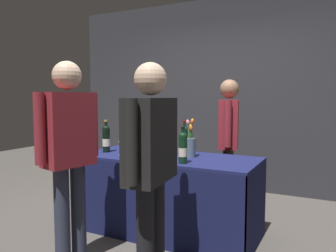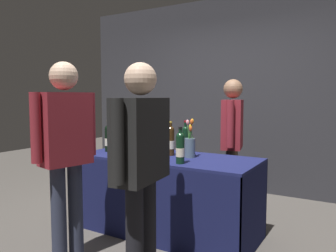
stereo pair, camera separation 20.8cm
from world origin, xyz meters
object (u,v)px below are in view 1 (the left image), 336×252
object	(u,v)px
flower_vase	(190,144)
featured_wine_bottle	(143,141)
tasting_table	(168,179)
vendor_presenter	(229,135)
display_bottle_0	(184,139)
taster_foreground_right	(69,146)
wine_glass_near_vendor	(122,145)

from	to	relation	value
flower_vase	featured_wine_bottle	bearing A→B (deg)	-156.52
tasting_table	vendor_presenter	xyz separation A→B (m)	(0.38, 0.79, 0.38)
flower_vase	vendor_presenter	bearing A→B (deg)	77.97
flower_vase	vendor_presenter	world-z (taller)	vendor_presenter
display_bottle_0	vendor_presenter	world-z (taller)	vendor_presenter
tasting_table	taster_foreground_right	world-z (taller)	taster_foreground_right
tasting_table	flower_vase	size ratio (longest dim) A/B	4.70
tasting_table	taster_foreground_right	bearing A→B (deg)	-112.34
featured_wine_bottle	taster_foreground_right	distance (m)	0.84
display_bottle_0	flower_vase	xyz separation A→B (m)	(0.14, -0.18, -0.02)
vendor_presenter	tasting_table	bearing A→B (deg)	-39.32
featured_wine_bottle	display_bottle_0	size ratio (longest dim) A/B	1.03
wine_glass_near_vendor	display_bottle_0	bearing A→B (deg)	36.48
flower_vase	taster_foreground_right	world-z (taller)	taster_foreground_right
display_bottle_0	taster_foreground_right	distance (m)	1.27
vendor_presenter	featured_wine_bottle	bearing A→B (deg)	-46.21
tasting_table	vendor_presenter	distance (m)	0.96
tasting_table	vendor_presenter	size ratio (longest dim) A/B	1.13
tasting_table	featured_wine_bottle	world-z (taller)	featured_wine_bottle
display_bottle_0	wine_glass_near_vendor	distance (m)	0.65
featured_wine_bottle	flower_vase	world-z (taller)	flower_vase
featured_wine_bottle	wine_glass_near_vendor	bearing A→B (deg)	-174.89
tasting_table	wine_glass_near_vendor	distance (m)	0.58
featured_wine_bottle	display_bottle_0	distance (m)	0.46
wine_glass_near_vendor	vendor_presenter	xyz separation A→B (m)	(0.82, 0.95, 0.05)
featured_wine_bottle	tasting_table	bearing A→B (deg)	32.57
wine_glass_near_vendor	flower_vase	size ratio (longest dim) A/B	0.37
tasting_table	wine_glass_near_vendor	size ratio (longest dim) A/B	12.68
wine_glass_near_vendor	flower_vase	xyz separation A→B (m)	(0.66, 0.21, 0.02)
featured_wine_bottle	wine_glass_near_vendor	distance (m)	0.24
featured_wine_bottle	vendor_presenter	size ratio (longest dim) A/B	0.23
featured_wine_bottle	flower_vase	bearing A→B (deg)	23.48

